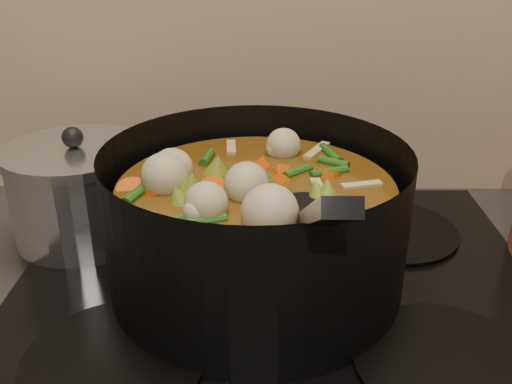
{
  "coord_description": "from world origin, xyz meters",
  "views": [
    {
      "loc": [
        -0.02,
        1.37,
        1.31
      ],
      "look_at": [
        -0.02,
        1.94,
        1.05
      ],
      "focal_mm": 40.0,
      "sensor_mm": 36.0,
      "label": 1
    }
  ],
  "objects": [
    {
      "name": "stovetop",
      "position": [
        0.0,
        1.93,
        0.92
      ],
      "size": [
        0.62,
        0.54,
        0.03
      ],
      "color": "black",
      "rests_on": "counter"
    },
    {
      "name": "stockpot",
      "position": [
        -0.02,
        1.94,
        1.01
      ],
      "size": [
        0.39,
        0.48,
        0.25
      ],
      "rotation": [
        0.0,
        0.0,
        -0.19
      ],
      "color": "black",
      "rests_on": "stovetop"
    },
    {
      "name": "saucepan",
      "position": [
        -0.26,
        2.05,
        0.99
      ],
      "size": [
        0.19,
        0.19,
        0.15
      ],
      "rotation": [
        0.0,
        0.0,
        0.11
      ],
      "color": "silver",
      "rests_on": "stovetop"
    }
  ]
}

